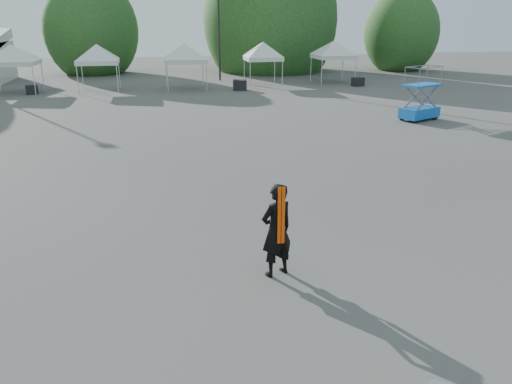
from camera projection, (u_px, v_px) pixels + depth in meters
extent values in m
plane|color=#474442|center=(273.00, 233.00, 12.64)|extent=(120.00, 120.00, 0.00)
cylinder|color=black|center=(219.00, 22.00, 41.19)|extent=(0.16, 0.16, 9.50)
cylinder|color=#382314|center=(95.00, 61.00, 47.69)|extent=(0.36, 0.36, 2.27)
ellipsoid|color=#17471B|center=(91.00, 30.00, 46.75)|extent=(4.16, 4.16, 4.78)
cylinder|color=#382314|center=(270.00, 56.00, 49.91)|extent=(0.36, 0.36, 2.80)
ellipsoid|color=#17471B|center=(270.00, 20.00, 48.76)|extent=(5.12, 5.12, 5.89)
cylinder|color=#382314|center=(399.00, 59.00, 50.65)|extent=(0.36, 0.36, 2.10)
ellipsoid|color=#17471B|center=(401.00, 33.00, 49.79)|extent=(3.84, 3.84, 4.42)
cylinder|color=silver|center=(34.00, 80.00, 34.46)|extent=(0.06, 0.06, 2.00)
cylinder|color=silver|center=(43.00, 76.00, 37.30)|extent=(0.06, 0.06, 2.00)
cube|color=silver|center=(13.00, 63.00, 35.23)|extent=(3.28, 3.28, 0.30)
pyramid|color=silver|center=(10.00, 44.00, 34.81)|extent=(4.63, 4.63, 1.10)
cylinder|color=silver|center=(78.00, 80.00, 34.81)|extent=(0.06, 0.06, 2.00)
cylinder|color=silver|center=(117.00, 79.00, 35.32)|extent=(0.06, 0.06, 2.00)
cylinder|color=silver|center=(82.00, 76.00, 37.29)|extent=(0.06, 0.06, 2.00)
cylinder|color=silver|center=(119.00, 75.00, 37.81)|extent=(0.06, 0.06, 2.00)
cube|color=silver|center=(98.00, 62.00, 35.95)|extent=(2.89, 2.89, 0.30)
pyramid|color=silver|center=(96.00, 44.00, 35.53)|extent=(4.08, 4.08, 1.10)
cylinder|color=silver|center=(168.00, 78.00, 35.74)|extent=(0.06, 0.06, 2.00)
cylinder|color=silver|center=(207.00, 77.00, 36.27)|extent=(0.06, 0.06, 2.00)
cylinder|color=silver|center=(166.00, 74.00, 38.32)|extent=(0.06, 0.06, 2.00)
cylinder|color=silver|center=(203.00, 73.00, 38.85)|extent=(0.06, 0.06, 2.00)
cube|color=silver|center=(185.00, 61.00, 36.94)|extent=(3.00, 3.00, 0.30)
pyramid|color=silver|center=(184.00, 43.00, 36.52)|extent=(4.24, 4.24, 1.10)
cylinder|color=silver|center=(250.00, 75.00, 37.84)|extent=(0.06, 0.06, 2.00)
cylinder|color=silver|center=(282.00, 74.00, 38.32)|extent=(0.06, 0.06, 2.00)
cylinder|color=silver|center=(244.00, 71.00, 40.18)|extent=(0.06, 0.06, 2.00)
cylinder|color=silver|center=(275.00, 71.00, 40.66)|extent=(0.06, 0.06, 2.00)
cube|color=silver|center=(263.00, 58.00, 38.89)|extent=(2.73, 2.73, 0.30)
pyramid|color=silver|center=(263.00, 42.00, 38.48)|extent=(3.86, 3.86, 1.10)
cylinder|color=silver|center=(322.00, 72.00, 39.50)|extent=(0.06, 0.06, 2.00)
cylinder|color=silver|center=(355.00, 72.00, 40.04)|extent=(0.06, 0.06, 2.00)
cylinder|color=silver|center=(311.00, 69.00, 42.12)|extent=(0.06, 0.06, 2.00)
cylinder|color=silver|center=(343.00, 68.00, 42.66)|extent=(0.06, 0.06, 2.00)
cube|color=silver|center=(333.00, 57.00, 40.72)|extent=(3.04, 3.04, 0.30)
pyramid|color=silver|center=(334.00, 41.00, 40.30)|extent=(4.30, 4.30, 1.10)
imported|color=black|center=(277.00, 230.00, 10.28)|extent=(0.87, 0.73, 2.03)
cube|color=#ED4204|center=(279.00, 216.00, 9.96)|extent=(0.16, 0.03, 1.22)
cube|color=#0D57B2|center=(419.00, 112.00, 26.28)|extent=(2.39, 1.87, 0.54)
cube|color=#0D57B2|center=(422.00, 85.00, 25.81)|extent=(2.29, 1.79, 0.09)
cylinder|color=black|center=(416.00, 120.00, 25.57)|extent=(0.35, 0.26, 0.32)
cylinder|color=black|center=(435.00, 117.00, 26.47)|extent=(0.35, 0.26, 0.32)
cylinder|color=black|center=(402.00, 117.00, 26.25)|extent=(0.35, 0.26, 0.32)
cylinder|color=black|center=(421.00, 114.00, 27.15)|extent=(0.35, 0.26, 0.32)
cube|color=black|center=(32.00, 90.00, 35.02)|extent=(0.90, 0.76, 0.62)
cube|color=black|center=(240.00, 85.00, 36.88)|extent=(1.12, 0.96, 0.76)
cube|color=black|center=(358.00, 82.00, 39.14)|extent=(1.05, 0.95, 0.66)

